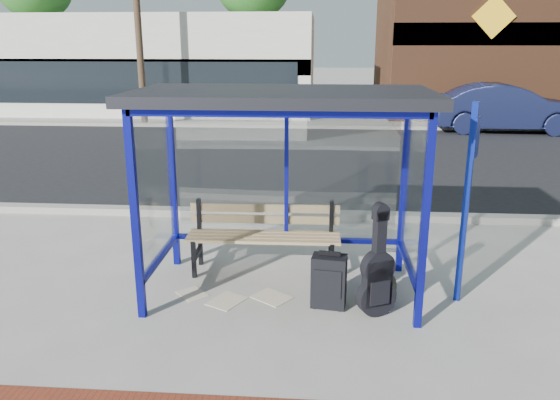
# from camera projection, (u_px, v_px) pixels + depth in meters

# --- Properties ---
(ground) EXTENTS (120.00, 120.00, 0.00)m
(ground) POSITION_uv_depth(u_px,v_px,m) (282.00, 291.00, 6.67)
(ground) COLOR #B2ADA0
(ground) RESTS_ON ground
(curb_near) EXTENTS (60.00, 0.25, 0.12)m
(curb_near) POSITION_uv_depth(u_px,v_px,m) (294.00, 214.00, 9.43)
(curb_near) COLOR gray
(curb_near) RESTS_ON ground
(street_asphalt) EXTENTS (60.00, 10.00, 0.00)m
(street_asphalt) POSITION_uv_depth(u_px,v_px,m) (304.00, 158.00, 14.33)
(street_asphalt) COLOR black
(street_asphalt) RESTS_ON ground
(curb_far) EXTENTS (60.00, 0.25, 0.12)m
(curb_far) POSITION_uv_depth(u_px,v_px,m) (309.00, 127.00, 19.19)
(curb_far) COLOR gray
(curb_far) RESTS_ON ground
(far_sidewalk) EXTENTS (60.00, 4.00, 0.01)m
(far_sidewalk) POSITION_uv_depth(u_px,v_px,m) (310.00, 121.00, 21.03)
(far_sidewalk) COLOR #B2ADA0
(far_sidewalk) RESTS_ON ground
(bus_shelter) EXTENTS (3.30, 1.80, 2.42)m
(bus_shelter) POSITION_uv_depth(u_px,v_px,m) (283.00, 121.00, 6.16)
(bus_shelter) COLOR #0B0E7F
(bus_shelter) RESTS_ON ground
(storefront_white) EXTENTS (18.00, 6.04, 4.00)m
(storefront_white) POSITION_uv_depth(u_px,v_px,m) (108.00, 64.00, 23.98)
(storefront_white) COLOR silver
(storefront_white) RESTS_ON ground
(storefront_brown) EXTENTS (10.00, 7.08, 6.40)m
(storefront_brown) POSITION_uv_depth(u_px,v_px,m) (504.00, 35.00, 22.90)
(storefront_brown) COLOR #59331E
(storefront_brown) RESTS_ON ground
(utility_pole_west) EXTENTS (1.60, 0.24, 8.00)m
(utility_pole_west) POSITION_uv_depth(u_px,v_px,m) (137.00, 6.00, 18.79)
(utility_pole_west) COLOR #4C3826
(utility_pole_west) RESTS_ON ground
(bench) EXTENTS (1.99, 0.52, 0.94)m
(bench) POSITION_uv_depth(u_px,v_px,m) (264.00, 233.00, 7.13)
(bench) COLOR black
(bench) RESTS_ON ground
(guitar_bag) EXTENTS (0.46, 0.30, 1.22)m
(guitar_bag) POSITION_uv_depth(u_px,v_px,m) (377.00, 278.00, 5.96)
(guitar_bag) COLOR black
(guitar_bag) RESTS_ON ground
(suitcase) EXTENTS (0.42, 0.30, 0.67)m
(suitcase) POSITION_uv_depth(u_px,v_px,m) (329.00, 281.00, 6.19)
(suitcase) COLOR black
(suitcase) RESTS_ON ground
(backpack) EXTENTS (0.38, 0.37, 0.38)m
(backpack) POSITION_uv_depth(u_px,v_px,m) (385.00, 287.00, 6.37)
(backpack) COLOR #2E2C19
(backpack) RESTS_ON ground
(sign_post) EXTENTS (0.15, 0.27, 2.32)m
(sign_post) POSITION_uv_depth(u_px,v_px,m) (468.00, 193.00, 6.07)
(sign_post) COLOR navy
(sign_post) RESTS_ON ground
(newspaper_a) EXTENTS (0.49, 0.53, 0.01)m
(newspaper_a) POSITION_uv_depth(u_px,v_px,m) (227.00, 301.00, 6.41)
(newspaper_a) COLOR white
(newspaper_a) RESTS_ON ground
(newspaper_b) EXTENTS (0.44, 0.45, 0.01)m
(newspaper_b) POSITION_uv_depth(u_px,v_px,m) (192.00, 294.00, 6.58)
(newspaper_b) COLOR white
(newspaper_b) RESTS_ON ground
(newspaper_c) EXTENTS (0.54, 0.52, 0.01)m
(newspaper_c) POSITION_uv_depth(u_px,v_px,m) (272.00, 297.00, 6.50)
(newspaper_c) COLOR white
(newspaper_c) RESTS_ON ground
(parked_car) EXTENTS (4.91, 1.86, 1.60)m
(parked_car) POSITION_uv_depth(u_px,v_px,m) (506.00, 108.00, 18.18)
(parked_car) COLOR #171C40
(parked_car) RESTS_ON ground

